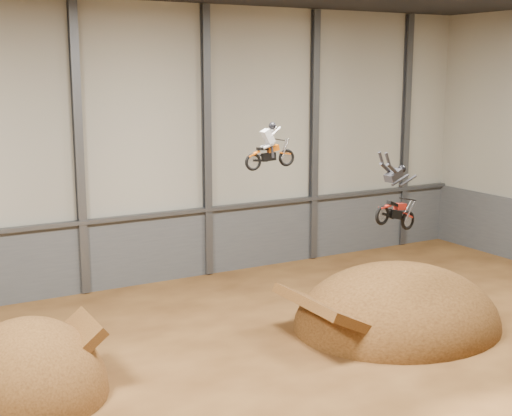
{
  "coord_description": "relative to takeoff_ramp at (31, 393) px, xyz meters",
  "views": [
    {
      "loc": [
        -12.48,
        -18.38,
        10.76
      ],
      "look_at": [
        0.16,
        4.0,
        5.75
      ],
      "focal_mm": 50.0,
      "sensor_mm": 36.0,
      "label": 1
    }
  ],
  "objects": [
    {
      "name": "lower_band_back",
      "position": [
        8.08,
        10.02,
        1.75
      ],
      "size": [
        39.8,
        0.18,
        3.5
      ],
      "primitive_type": "cube",
      "color": "#4D4F54",
      "rests_on": "ground"
    },
    {
      "name": "steel_column_3",
      "position": [
        11.42,
        9.92,
        7.0
      ],
      "size": [
        0.4,
        0.36,
        13.9
      ],
      "primitive_type": "cube",
      "color": "#47494F",
      "rests_on": "ground"
    },
    {
      "name": "steel_column_5",
      "position": [
        24.75,
        9.92,
        7.0
      ],
      "size": [
        0.4,
        0.36,
        13.9
      ],
      "primitive_type": "cube",
      "color": "#47494F",
      "rests_on": "ground"
    },
    {
      "name": "takeoff_ramp",
      "position": [
        0.0,
        0.0,
        0.0
      ],
      "size": [
        5.13,
        5.92,
        5.13
      ],
      "primitive_type": "ellipsoid",
      "color": "#432710",
      "rests_on": "ground"
    },
    {
      "name": "steel_rail",
      "position": [
        8.08,
        9.87,
        3.55
      ],
      "size": [
        39.8,
        0.35,
        0.2
      ],
      "primitive_type": "cube",
      "color": "#47494F",
      "rests_on": "lower_band_back"
    },
    {
      "name": "fmx_rider_a",
      "position": [
        8.3,
        -1.81,
        8.2
      ],
      "size": [
        2.06,
        0.81,
        1.86
      ],
      "primitive_type": null,
      "rotation": [
        0.0,
        -0.06,
        -0.04
      ],
      "color": "#CA570A"
    },
    {
      "name": "floor",
      "position": [
        8.08,
        -4.88,
        0.0
      ],
      "size": [
        40.0,
        40.0,
        0.0
      ],
      "primitive_type": "plane",
      "color": "#4D2E14",
      "rests_on": "ground"
    },
    {
      "name": "fmx_rider_b",
      "position": [
        13.11,
        -2.86,
        6.2
      ],
      "size": [
        3.78,
        1.59,
        3.36
      ],
      "primitive_type": null,
      "rotation": [
        0.0,
        0.26,
        0.2
      ],
      "color": "red"
    },
    {
      "name": "back_wall",
      "position": [
        8.08,
        10.12,
        7.0
      ],
      "size": [
        40.0,
        0.1,
        14.0
      ],
      "primitive_type": "cube",
      "color": "#A19E8F",
      "rests_on": "ground"
    },
    {
      "name": "steel_column_2",
      "position": [
        4.75,
        9.92,
        7.0
      ],
      "size": [
        0.4,
        0.36,
        13.9
      ],
      "primitive_type": "cube",
      "color": "#47494F",
      "rests_on": "ground"
    },
    {
      "name": "landing_ramp",
      "position": [
        15.06,
        -1.05,
        0.0
      ],
      "size": [
        9.13,
        8.08,
        5.27
      ],
      "primitive_type": "ellipsoid",
      "color": "#432710",
      "rests_on": "ground"
    },
    {
      "name": "steel_column_4",
      "position": [
        18.08,
        9.92,
        7.0
      ],
      "size": [
        0.4,
        0.36,
        13.9
      ],
      "primitive_type": "cube",
      "color": "#47494F",
      "rests_on": "ground"
    }
  ]
}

